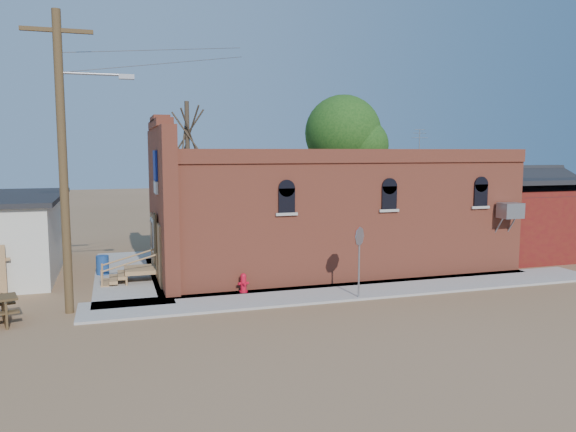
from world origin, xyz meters
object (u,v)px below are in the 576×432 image
object	(u,v)px
utility_pole	(65,156)
stop_sign	(359,243)
trash_barrel	(103,265)
brick_bar	(321,212)
fire_hydrant	(243,283)

from	to	relation	value
utility_pole	stop_sign	distance (m)	9.57
utility_pole	trash_barrel	size ratio (longest dim) A/B	12.02
trash_barrel	utility_pole	bearing A→B (deg)	-99.61
brick_bar	utility_pole	xyz separation A→B (m)	(-9.79, -4.29, 2.43)
stop_sign	trash_barrel	xyz separation A→B (m)	(-8.21, 6.19, -1.45)
brick_bar	trash_barrel	world-z (taller)	brick_bar
brick_bar	stop_sign	bearing A→B (deg)	-97.62
stop_sign	trash_barrel	bearing A→B (deg)	124.85
fire_hydrant	trash_barrel	size ratio (longest dim) A/B	0.89
utility_pole	stop_sign	size ratio (longest dim) A/B	3.80
utility_pole	stop_sign	xyz separation A→B (m)	(9.05, -1.20, -2.87)
fire_hydrant	trash_barrel	bearing A→B (deg)	112.57
brick_bar	stop_sign	size ratio (longest dim) A/B	6.92
trash_barrel	fire_hydrant	bearing A→B (deg)	-43.52
fire_hydrant	stop_sign	world-z (taller)	stop_sign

